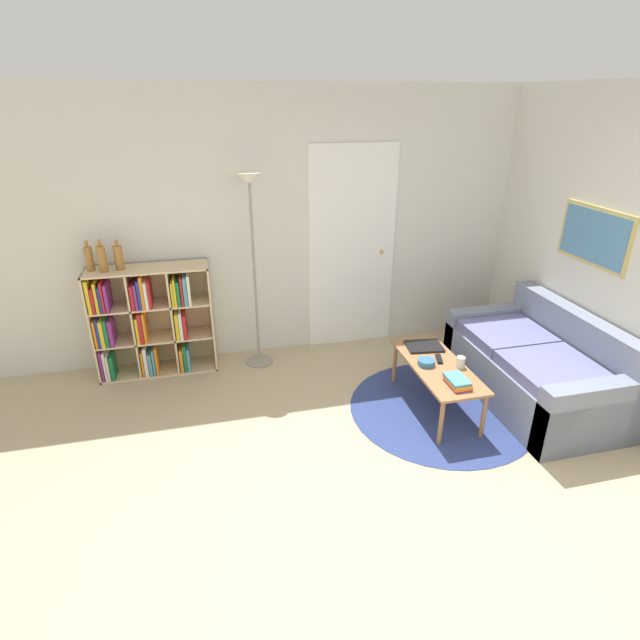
# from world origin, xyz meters

# --- Properties ---
(ground_plane) EXTENTS (14.00, 14.00, 0.00)m
(ground_plane) POSITION_xyz_m (0.00, 0.00, 0.00)
(ground_plane) COLOR tan
(wall_back) EXTENTS (7.44, 0.11, 2.60)m
(wall_back) POSITION_xyz_m (0.02, 2.76, 1.29)
(wall_back) COLOR silver
(wall_back) RESTS_ON ground_plane
(wall_right) EXTENTS (0.08, 5.74, 2.60)m
(wall_right) POSITION_xyz_m (2.25, 1.37, 1.30)
(wall_right) COLOR silver
(wall_right) RESTS_ON ground_plane
(rug) EXTENTS (1.58, 1.58, 0.01)m
(rug) POSITION_xyz_m (0.93, 1.26, 0.00)
(rug) COLOR navy
(rug) RESTS_ON ground_plane
(bookshelf) EXTENTS (1.09, 0.34, 1.06)m
(bookshelf) POSITION_xyz_m (-1.51, 2.55, 0.54)
(bookshelf) COLOR beige
(bookshelf) RESTS_ON ground_plane
(floor_lamp) EXTENTS (0.28, 0.28, 1.88)m
(floor_lamp) POSITION_xyz_m (-0.49, 2.47, 1.48)
(floor_lamp) COLOR gray
(floor_lamp) RESTS_ON ground_plane
(couch) EXTENTS (0.88, 1.61, 0.80)m
(couch) POSITION_xyz_m (1.82, 1.25, 0.29)
(couch) COLOR gray
(couch) RESTS_ON ground_plane
(coffee_table) EXTENTS (0.44, 1.05, 0.42)m
(coffee_table) POSITION_xyz_m (0.88, 1.31, 0.37)
(coffee_table) COLOR #996B42
(coffee_table) RESTS_ON ground_plane
(laptop) EXTENTS (0.34, 0.28, 0.02)m
(laptop) POSITION_xyz_m (0.90, 1.64, 0.43)
(laptop) COLOR black
(laptop) RESTS_ON coffee_table
(bowl) EXTENTS (0.14, 0.14, 0.05)m
(bowl) POSITION_xyz_m (0.79, 1.34, 0.44)
(bowl) COLOR teal
(bowl) RESTS_ON coffee_table
(book_stack_on_table) EXTENTS (0.15, 0.23, 0.06)m
(book_stack_on_table) POSITION_xyz_m (0.88, 0.98, 0.45)
(book_stack_on_table) COLOR #7F287A
(book_stack_on_table) RESTS_ON coffee_table
(cup) EXTENTS (0.07, 0.07, 0.09)m
(cup) POSITION_xyz_m (1.04, 1.24, 0.47)
(cup) COLOR white
(cup) RESTS_ON coffee_table
(remote) EXTENTS (0.09, 0.16, 0.02)m
(remote) POSITION_xyz_m (0.93, 1.39, 0.43)
(remote) COLOR black
(remote) RESTS_ON coffee_table
(bottle_left) EXTENTS (0.07, 0.07, 0.27)m
(bottle_left) POSITION_xyz_m (-1.93, 2.57, 1.17)
(bottle_left) COLOR olive
(bottle_left) RESTS_ON bookshelf
(bottle_middle) EXTENTS (0.07, 0.07, 0.29)m
(bottle_middle) POSITION_xyz_m (-1.81, 2.52, 1.18)
(bottle_middle) COLOR olive
(bottle_middle) RESTS_ON bookshelf
(bottle_right) EXTENTS (0.08, 0.08, 0.27)m
(bottle_right) POSITION_xyz_m (-1.68, 2.54, 1.17)
(bottle_right) COLOR olive
(bottle_right) RESTS_ON bookshelf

